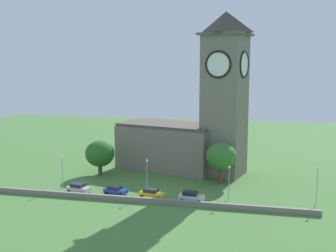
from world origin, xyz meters
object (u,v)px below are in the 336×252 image
at_px(streetlamp_central, 229,177).
at_px(church, 193,123).
at_px(car_white, 191,196).
at_px(streetlamp_east_mid, 317,179).
at_px(car_yellow, 152,193).
at_px(tree_by_tower, 221,157).
at_px(streetlamp_west_mid, 147,171).
at_px(car_silver, 78,188).
at_px(tree_churchyard, 100,154).
at_px(car_blue, 115,190).
at_px(streetlamp_west_end, 62,166).

bearing_deg(streetlamp_central, church, 116.53).
distance_m(car_white, streetlamp_east_mid, 22.47).
relative_size(car_white, streetlamp_east_mid, 0.70).
xyz_separation_m(car_yellow, streetlamp_east_mid, (29.41, 3.07, 3.63)).
bearing_deg(tree_by_tower, car_white, -108.29).
relative_size(church, streetlamp_central, 5.71).
bearing_deg(streetlamp_central, streetlamp_west_mid, -179.27).
bearing_deg(car_white, church, 98.34).
distance_m(car_silver, tree_churchyard, 14.40).
distance_m(car_silver, streetlamp_east_mid, 44.38).
relative_size(church, streetlamp_east_mid, 5.31).
bearing_deg(car_blue, car_yellow, -6.29).
bearing_deg(church, tree_churchyard, -157.61).
distance_m(streetlamp_central, streetlamp_east_mid, 15.41).
xyz_separation_m(car_yellow, streetlamp_west_mid, (-1.53, 2.31, 3.62)).
bearing_deg(tree_churchyard, streetlamp_west_end, -106.22).
distance_m(streetlamp_central, tree_by_tower, 10.24).
bearing_deg(car_silver, car_yellow, -0.61).
height_order(streetlamp_west_mid, streetlamp_central, streetlamp_west_mid).
height_order(car_yellow, streetlamp_west_mid, streetlamp_west_mid).
distance_m(church, tree_by_tower, 13.49).
bearing_deg(streetlamp_central, car_blue, -175.48).
height_order(streetlamp_west_end, streetlamp_west_mid, streetlamp_west_mid).
distance_m(car_silver, streetlamp_west_end, 6.07).
xyz_separation_m(streetlamp_east_mid, tree_churchyard, (-45.17, 10.92, 0.25)).
xyz_separation_m(streetlamp_west_end, streetlamp_central, (33.15, 0.09, -0.16)).
bearing_deg(car_white, car_blue, 176.03).
relative_size(church, streetlamp_west_mid, 5.32).
height_order(tree_by_tower, tree_churchyard, tree_by_tower).
height_order(streetlamp_west_end, streetlamp_east_mid, streetlamp_east_mid).
bearing_deg(car_silver, car_blue, 5.14).
height_order(car_white, streetlamp_east_mid, streetlamp_east_mid).
distance_m(car_yellow, streetlamp_west_mid, 4.56).
height_order(car_blue, streetlamp_west_end, streetlamp_west_end).
bearing_deg(streetlamp_west_mid, car_white, -15.69).
bearing_deg(streetlamp_central, car_white, -157.38).
height_order(car_silver, tree_by_tower, tree_by_tower).
relative_size(streetlamp_west_mid, tree_churchyard, 0.87).
xyz_separation_m(church, streetlamp_west_end, (-23.31, -19.79, -6.81)).
bearing_deg(tree_churchyard, church, 22.39).
height_order(streetlamp_east_mid, tree_churchyard, tree_churchyard).
bearing_deg(car_blue, streetlamp_central, 4.52).
bearing_deg(church, streetlamp_central, -63.47).
bearing_deg(tree_by_tower, streetlamp_west_end, -162.11).
distance_m(streetlamp_west_end, tree_by_tower, 32.35).
xyz_separation_m(car_yellow, streetlamp_west_end, (-19.13, 2.42, 3.52)).
distance_m(streetlamp_west_mid, streetlamp_central, 15.54).
height_order(church, streetlamp_east_mid, church).
xyz_separation_m(car_silver, tree_by_tower, (26.36, 12.19, 4.90)).
height_order(car_white, tree_churchyard, tree_churchyard).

